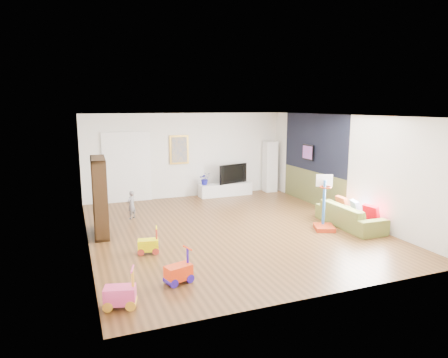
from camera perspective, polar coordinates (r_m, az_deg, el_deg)
name	(u,v)px	position (r m, az deg, el deg)	size (l,w,h in m)	color
floor	(230,228)	(9.73, 0.86, -7.08)	(6.50, 7.50, 0.00)	brown
ceiling	(230,116)	(9.28, 0.90, 9.03)	(6.50, 7.50, 0.00)	white
wall_back	(187,155)	(12.93, -5.38, 3.37)	(6.50, 0.00, 2.70)	silver
wall_front	(324,212)	(6.18, 14.09, -4.66)	(6.50, 0.00, 2.70)	white
wall_left	(85,183)	(8.75, -19.27, -0.54)	(0.00, 7.50, 2.70)	silver
wall_right	(344,166)	(11.04, 16.73, 1.77)	(0.00, 7.50, 2.70)	silver
navy_accent	(314,143)	(12.10, 12.73, 5.06)	(0.01, 3.20, 1.70)	black
olive_wainscot	(312,188)	(12.29, 12.48, -1.21)	(0.01, 3.20, 1.00)	brown
doorway	(127,168)	(12.55, -13.68, 1.53)	(1.45, 0.06, 2.10)	white
painting_back	(179,150)	(12.80, -6.42, 4.18)	(0.62, 0.06, 0.92)	gold
artwork_right	(308,152)	(12.26, 11.90, 3.75)	(0.04, 0.56, 0.46)	#7F3F8C
media_console	(225,189)	(13.18, 0.19, -1.49)	(1.77, 0.44, 0.41)	silver
tall_cabinet	(270,167)	(13.82, 6.58, 1.78)	(0.40, 0.40, 1.73)	white
bookshelf	(100,197)	(9.52, -17.35, -2.41)	(0.32, 1.22, 1.78)	#331F0E
sofa	(350,215)	(10.28, 17.54, -4.98)	(1.92, 0.75, 0.56)	olive
basketball_hoop	(325,203)	(9.76, 14.27, -3.33)	(0.45, 0.55, 1.32)	#B22F12
ride_on_yellow	(148,240)	(8.21, -10.81, -8.62)	(0.40, 0.25, 0.54)	#EFEC00
ride_on_orange	(178,267)	(6.83, -6.55, -12.32)	(0.44, 0.27, 0.58)	#FD3C11
ride_on_pink	(120,288)	(6.22, -14.69, -14.87)	(0.45, 0.28, 0.60)	#F94389
child	(131,205)	(10.74, -13.09, -3.61)	(0.27, 0.18, 0.75)	slate
tv	(231,173)	(13.17, 1.03, 0.82)	(1.10, 0.15, 0.63)	black
vase_plant	(205,179)	(12.85, -2.74, 0.04)	(0.36, 0.31, 0.40)	#171691
pillow_left	(371,214)	(9.97, 20.28, -4.66)	(0.10, 0.40, 0.40)	#B9000E
pillow_center	(356,208)	(10.36, 18.29, -3.99)	(0.10, 0.39, 0.39)	silver
pillow_right	(342,204)	(10.73, 16.50, -3.40)	(0.10, 0.38, 0.38)	#AF4422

